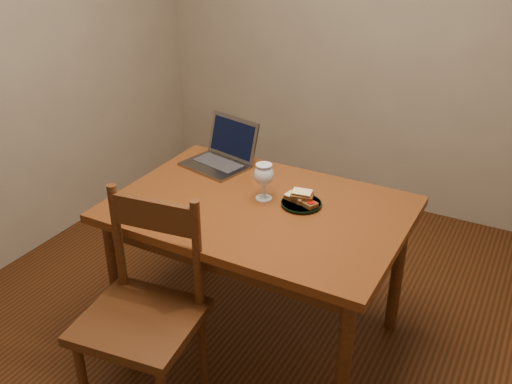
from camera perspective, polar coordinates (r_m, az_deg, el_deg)
The scene contains 10 objects.
floor at distance 3.05m, azimuth 0.67°, elevation -13.09°, with size 3.20×3.20×0.02m, color black.
back_wall at distance 3.88m, azimuth 12.49°, elevation 16.79°, with size 3.20×0.02×2.60m, color gray.
table at distance 2.60m, azimuth 0.34°, elevation -3.00°, with size 1.30×0.90×0.74m.
chair at distance 2.36m, azimuth -11.33°, elevation -11.05°, with size 0.51×0.49×0.49m.
plate at distance 2.57m, azimuth 4.54°, elevation -1.20°, with size 0.18×0.18×0.02m, color black.
sandwich_cheese at distance 2.57m, azimuth 4.02°, elevation -0.51°, with size 0.10×0.06×0.03m, color #381E0C, non-canonical shape.
sandwich_tomato at distance 2.54m, azimuth 5.20°, elevation -1.03°, with size 0.09×0.05×0.03m, color #381E0C, non-canonical shape.
sandwich_top at distance 2.55m, azimuth 4.62°, elevation -0.28°, with size 0.10×0.06×0.03m, color #381E0C, non-canonical shape.
milk_glass at distance 2.58m, azimuth 0.79°, elevation 1.04°, with size 0.09×0.09×0.18m, color white, non-canonical shape.
laptop at distance 2.96m, azimuth -3.30°, elevation 3.99°, with size 0.37×0.35×0.23m.
Camera 1 is at (1.08, -2.06, 1.97)m, focal length 40.00 mm.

